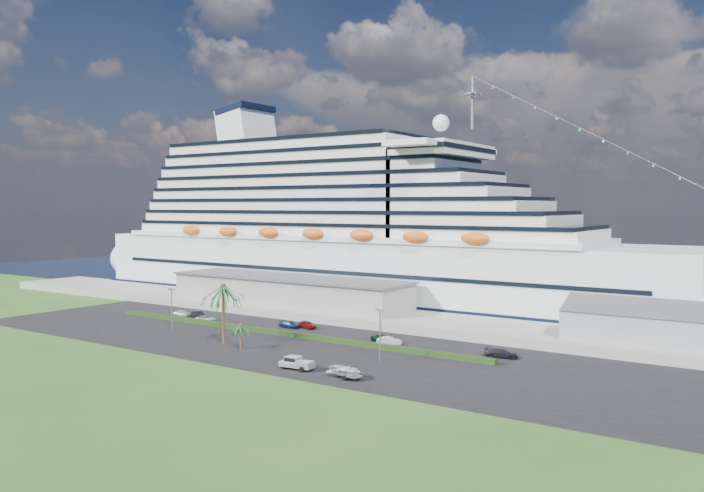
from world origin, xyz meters
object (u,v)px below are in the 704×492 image
Objects in this scene: pickup_truck at (296,363)px; boat_trailer at (346,370)px; parked_car_3 at (290,325)px; cruise_ship at (358,236)px.

pickup_truck is 9.18m from boat_trailer.
pickup_truck is (23.03, -26.57, 0.38)m from parked_car_3.
boat_trailer is (43.15, -67.76, -15.35)m from cruise_ship.
boat_trailer is at bearing -57.51° from cruise_ship.
boat_trailer is at bearing -1.65° from pickup_truck.
cruise_ship is 77.14m from pickup_truck.
pickup_truck reaches higher than boat_trailer.
parked_car_3 is (10.94, -40.92, -15.91)m from cruise_ship.
pickup_truck is at bearing -63.28° from cruise_ship.
pickup_truck reaches higher than parked_car_3.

